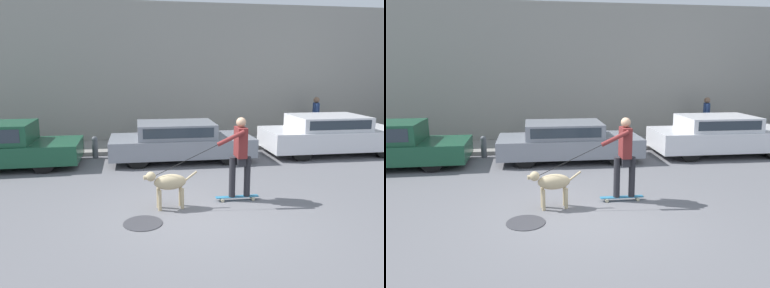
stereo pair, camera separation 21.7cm
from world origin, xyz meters
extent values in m
plane|color=slate|center=(0.00, 0.00, 0.00)|extent=(36.00, 36.00, 0.00)
cube|color=gray|center=(0.00, 7.26, 2.49)|extent=(32.00, 0.30, 4.97)
cube|color=gray|center=(0.00, 6.11, 0.06)|extent=(30.00, 1.96, 0.12)
cylinder|color=black|center=(-3.60, 4.91, 0.30)|extent=(0.60, 0.21, 0.60)
cylinder|color=black|center=(-3.61, 3.42, 0.30)|extent=(0.60, 0.21, 0.60)
cylinder|color=black|center=(1.45, 4.89, 0.31)|extent=(0.63, 0.22, 0.63)
cylinder|color=black|center=(1.41, 3.38, 0.31)|extent=(0.63, 0.22, 0.63)
cylinder|color=black|center=(-1.13, 4.96, 0.31)|extent=(0.63, 0.22, 0.63)
cylinder|color=black|center=(-1.17, 3.46, 0.31)|extent=(0.63, 0.22, 0.63)
cube|color=gray|center=(0.14, 4.17, 0.45)|extent=(4.21, 1.86, 0.52)
cube|color=gray|center=(-0.03, 4.18, 0.93)|extent=(2.27, 1.63, 0.43)
cube|color=#28333D|center=(-0.05, 3.39, 0.95)|extent=(1.96, 0.07, 0.27)
cylinder|color=black|center=(6.33, 4.92, 0.33)|extent=(0.67, 0.22, 0.67)
cylinder|color=black|center=(3.66, 4.99, 0.33)|extent=(0.67, 0.22, 0.67)
cylinder|color=black|center=(3.62, 3.43, 0.33)|extent=(0.67, 0.22, 0.67)
cube|color=silver|center=(4.97, 4.17, 0.50)|extent=(4.36, 1.91, 0.61)
cube|color=silver|center=(4.80, 4.18, 1.02)|extent=(2.26, 1.68, 0.42)
cube|color=#28333D|center=(4.78, 3.36, 1.04)|extent=(1.96, 0.06, 0.27)
cylinder|color=tan|center=(-0.88, 0.25, 0.20)|extent=(0.07, 0.07, 0.41)
cylinder|color=tan|center=(-0.89, 0.42, 0.20)|extent=(0.07, 0.07, 0.41)
cylinder|color=tan|center=(-0.44, 0.28, 0.20)|extent=(0.07, 0.07, 0.41)
cylinder|color=tan|center=(-0.45, 0.45, 0.20)|extent=(0.07, 0.07, 0.41)
ellipsoid|color=tan|center=(-0.67, 0.35, 0.54)|extent=(0.65, 0.35, 0.30)
sphere|color=tan|center=(-1.04, 0.32, 0.67)|extent=(0.19, 0.19, 0.19)
cylinder|color=tan|center=(-1.12, 0.32, 0.66)|extent=(0.11, 0.09, 0.09)
cylinder|color=tan|center=(-0.25, 0.38, 0.63)|extent=(0.26, 0.06, 0.20)
cylinder|color=beige|center=(0.43, 0.48, 0.04)|extent=(0.07, 0.03, 0.07)
cylinder|color=beige|center=(0.43, 0.63, 0.04)|extent=(0.07, 0.03, 0.07)
cylinder|color=beige|center=(1.08, 0.46, 0.04)|extent=(0.07, 0.03, 0.07)
cylinder|color=beige|center=(1.08, 0.61, 0.04)|extent=(0.07, 0.03, 0.07)
cube|color=teal|center=(0.75, 0.55, 0.08)|extent=(0.91, 0.14, 0.02)
cylinder|color=#232328|center=(0.64, 0.55, 0.50)|extent=(0.13, 0.13, 0.84)
cylinder|color=#232328|center=(0.96, 0.54, 0.50)|extent=(0.13, 0.13, 0.84)
cube|color=#232328|center=(0.80, 0.55, 0.84)|extent=(0.17, 0.30, 0.17)
cube|color=maroon|center=(0.80, 0.55, 1.23)|extent=(0.20, 0.38, 0.61)
sphere|color=tan|center=(0.80, 0.55, 1.64)|extent=(0.20, 0.20, 0.20)
cylinder|color=maroon|center=(0.81, 0.78, 1.20)|extent=(0.08, 0.08, 0.58)
cylinder|color=maroon|center=(0.53, 0.32, 1.37)|extent=(0.56, 0.09, 0.32)
cylinder|color=black|center=(-0.39, 0.32, 0.94)|extent=(1.31, 0.02, 0.61)
cylinder|color=brown|center=(5.54, 6.31, 0.50)|extent=(0.15, 0.15, 0.75)
cylinder|color=brown|center=(5.48, 6.16, 0.50)|extent=(0.15, 0.15, 0.75)
cube|color=navy|center=(5.51, 6.23, 1.15)|extent=(0.35, 0.46, 0.55)
cylinder|color=navy|center=(5.61, 6.47, 1.16)|extent=(0.09, 0.09, 0.52)
cylinder|color=navy|center=(5.41, 6.00, 1.16)|extent=(0.09, 0.09, 0.52)
sphere|color=brown|center=(5.51, 6.23, 1.53)|extent=(0.22, 0.22, 0.22)
cube|color=tan|center=(5.61, 6.47, 0.75)|extent=(0.21, 0.31, 0.30)
cylinder|color=#38383D|center=(-1.24, -0.30, 0.01)|extent=(0.70, 0.70, 0.01)
cylinder|color=#4C5156|center=(-2.41, 4.88, 0.27)|extent=(0.17, 0.17, 0.54)
sphere|color=#4C5156|center=(-2.41, 4.88, 0.58)|extent=(0.18, 0.18, 0.18)
camera|label=1|loc=(-1.49, -6.56, 2.72)|focal=35.00mm
camera|label=2|loc=(-1.28, -6.60, 2.72)|focal=35.00mm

